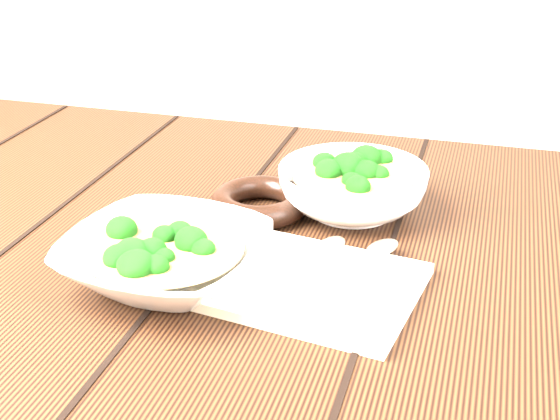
% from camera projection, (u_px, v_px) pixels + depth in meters
% --- Properties ---
extents(table, '(1.20, 0.80, 0.75)m').
position_uv_depth(table, '(226.00, 334.00, 0.91)').
color(table, '#341D0E').
rests_on(table, ground).
extents(soup_bowl_front, '(0.22, 0.22, 0.06)m').
position_uv_depth(soup_bowl_front, '(165.00, 257.00, 0.77)').
color(soup_bowl_front, white).
rests_on(soup_bowl_front, table).
extents(soup_bowl_back, '(0.20, 0.20, 0.06)m').
position_uv_depth(soup_bowl_back, '(353.00, 188.00, 0.92)').
color(soup_bowl_back, white).
rests_on(soup_bowl_back, table).
extents(trivet, '(0.13, 0.13, 0.03)m').
position_uv_depth(trivet, '(260.00, 202.00, 0.92)').
color(trivet, black).
rests_on(trivet, table).
extents(napkin, '(0.23, 0.19, 0.01)m').
position_uv_depth(napkin, '(311.00, 285.00, 0.77)').
color(napkin, beige).
rests_on(napkin, table).
extents(spoon_left, '(0.06, 0.17, 0.01)m').
position_uv_depth(spoon_left, '(316.00, 259.00, 0.80)').
color(spoon_left, '#B5B19F').
rests_on(spoon_left, napkin).
extents(spoon_right, '(0.08, 0.16, 0.01)m').
position_uv_depth(spoon_right, '(364.00, 259.00, 0.80)').
color(spoon_right, '#B5B19F').
rests_on(spoon_right, napkin).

